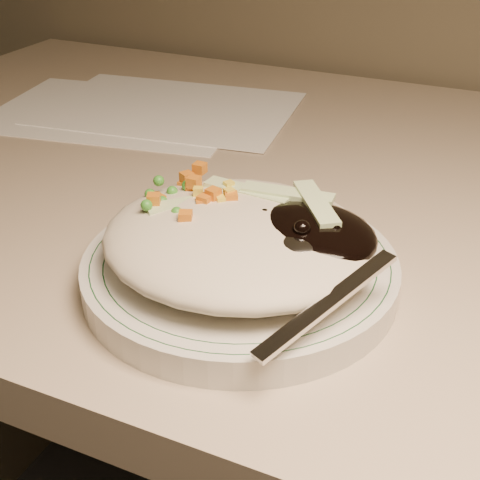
% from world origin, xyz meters
% --- Properties ---
extents(desk, '(1.40, 0.70, 0.74)m').
position_xyz_m(desk, '(0.00, 1.38, 0.54)').
color(desk, tan).
rests_on(desk, ground).
extents(plate, '(0.23, 0.23, 0.02)m').
position_xyz_m(plate, '(-0.10, 1.18, 0.75)').
color(plate, beige).
rests_on(plate, desk).
extents(plate_rim, '(0.22, 0.22, 0.00)m').
position_xyz_m(plate_rim, '(-0.10, 1.18, 0.76)').
color(plate_rim, '#144723').
rests_on(plate_rim, plate).
extents(meal, '(0.21, 0.19, 0.05)m').
position_xyz_m(meal, '(-0.09, 1.18, 0.78)').
color(meal, '#BBB097').
rests_on(meal, plate).
extents(papers, '(0.38, 0.29, 0.00)m').
position_xyz_m(papers, '(-0.36, 1.48, 0.74)').
color(papers, white).
rests_on(papers, desk).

